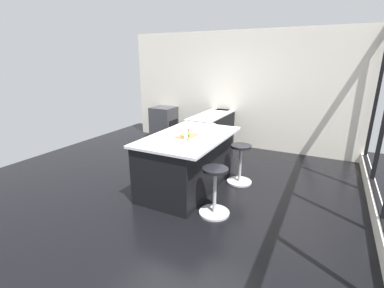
{
  "coord_description": "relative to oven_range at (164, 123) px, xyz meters",
  "views": [
    {
      "loc": [
        3.72,
        2.12,
        2.13
      ],
      "look_at": [
        -0.1,
        0.17,
        0.79
      ],
      "focal_mm": 25.67,
      "sensor_mm": 36.0,
      "label": 1
    }
  ],
  "objects": [
    {
      "name": "interior_partition_left",
      "position": [
        -0.35,
        1.93,
        0.95
      ],
      "size": [
        0.12,
        5.76,
        2.78
      ],
      "color": "silver",
      "rests_on": "ground_plane"
    },
    {
      "name": "water_bottle",
      "position": [
        2.63,
        2.1,
        0.62
      ],
      "size": [
        0.06,
        0.06,
        0.31
      ],
      "color": "silver",
      "rests_on": "kitchen_island"
    },
    {
      "name": "stool_middle",
      "position": [
        2.99,
        2.75,
        -0.11
      ],
      "size": [
        0.44,
        0.44,
        0.7
      ],
      "color": "#B7B7BC",
      "rests_on": "ground_plane"
    },
    {
      "name": "apple_red",
      "position": [
        2.35,
        1.96,
        0.56
      ],
      "size": [
        0.09,
        0.09,
        0.09
      ],
      "primitive_type": "sphere",
      "color": "red",
      "rests_on": "cutting_board"
    },
    {
      "name": "ground_plane",
      "position": [
        2.51,
        1.93,
        -0.44
      ],
      "size": [
        7.49,
        7.49,
        0.0
      ],
      "primitive_type": "plane",
      "color": "black"
    },
    {
      "name": "sink_cabinet",
      "position": [
        -0.0,
        1.62,
        0.02
      ],
      "size": [
        2.54,
        0.6,
        1.19
      ],
      "color": "black",
      "rests_on": "ground_plane"
    },
    {
      "name": "apple_green",
      "position": [
        2.54,
        2.07,
        0.56
      ],
      "size": [
        0.09,
        0.09,
        0.09
      ],
      "primitive_type": "sphere",
      "color": "#609E2D",
      "rests_on": "cutting_board"
    },
    {
      "name": "fruit_bowl",
      "position": [
        1.76,
        2.13,
        0.53
      ],
      "size": [
        0.2,
        0.2,
        0.07
      ],
      "color": "silver",
      "rests_on": "kitchen_island"
    },
    {
      "name": "stool_by_window",
      "position": [
        1.82,
        2.75,
        -0.11
      ],
      "size": [
        0.44,
        0.44,
        0.7
      ],
      "color": "#B7B7BC",
      "rests_on": "ground_plane"
    },
    {
      "name": "kitchen_island",
      "position": [
        2.41,
        2.0,
        0.03
      ],
      "size": [
        1.86,
        1.15,
        0.94
      ],
      "color": "black",
      "rests_on": "ground_plane"
    },
    {
      "name": "oven_range",
      "position": [
        0.0,
        0.0,
        0.0
      ],
      "size": [
        0.6,
        0.61,
        0.88
      ],
      "color": "#38383D",
      "rests_on": "ground_plane"
    },
    {
      "name": "cutting_board",
      "position": [
        2.48,
        2.03,
        0.5
      ],
      "size": [
        0.36,
        0.24,
        0.02
      ],
      "primitive_type": "cube",
      "color": "olive",
      "rests_on": "kitchen_island"
    }
  ]
}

